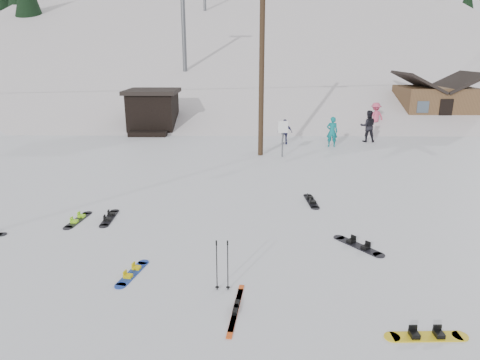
{
  "coord_description": "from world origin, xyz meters",
  "views": [
    {
      "loc": [
        1.24,
        -7.73,
        5.23
      ],
      "look_at": [
        1.06,
        4.87,
        1.4
      ],
      "focal_mm": 32.0,
      "sensor_mm": 36.0,
      "label": 1
    }
  ],
  "objects_px": {
    "cabin": "(434,104)",
    "hero_snowboard": "(132,273)",
    "utility_pole": "(262,62)",
    "hero_skis": "(236,309)"
  },
  "relations": [
    {
      "from": "hero_snowboard",
      "to": "cabin",
      "type": "bearing_deg",
      "value": -22.91
    },
    {
      "from": "cabin",
      "to": "hero_snowboard",
      "type": "xyz_separation_m",
      "value": [
        -16.52,
        -22.46,
        -1.46
      ]
    },
    {
      "from": "cabin",
      "to": "hero_skis",
      "type": "relative_size",
      "value": 2.79
    },
    {
      "from": "cabin",
      "to": "hero_skis",
      "type": "bearing_deg",
      "value": -120.26
    },
    {
      "from": "utility_pole",
      "to": "hero_snowboard",
      "type": "bearing_deg",
      "value": -105.79
    },
    {
      "from": "utility_pole",
      "to": "hero_snowboard",
      "type": "height_order",
      "value": "utility_pole"
    },
    {
      "from": "hero_snowboard",
      "to": "utility_pole",
      "type": "bearing_deg",
      "value": -2.35
    },
    {
      "from": "cabin",
      "to": "hero_snowboard",
      "type": "distance_m",
      "value": 27.92
    },
    {
      "from": "cabin",
      "to": "hero_skis",
      "type": "distance_m",
      "value": 27.74
    },
    {
      "from": "utility_pole",
      "to": "hero_snowboard",
      "type": "xyz_separation_m",
      "value": [
        -3.52,
        -12.46,
        -4.65
      ]
    }
  ]
}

